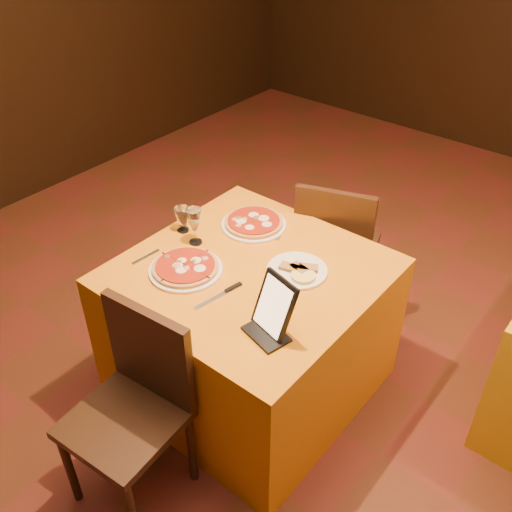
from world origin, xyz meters
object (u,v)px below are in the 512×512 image
Objects in this scene: pizza_far at (254,223)px; wine_glass at (195,226)px; main_table at (251,329)px; water_glass at (182,220)px; chair_main_far at (338,245)px; pizza_near at (186,268)px; chair_main_near at (124,422)px; tablet at (274,306)px.

wine_glass reaches higher than pizza_far.
main_table is 0.64m from water_glass.
chair_main_far is 4.79× the size of wine_glass.
main_table is at bearing 41.34° from pizza_near.
pizza_far is at bearing 96.23° from chair_main_near.
tablet is at bearing 54.96° from chair_main_near.
main_table is 3.35× the size of pizza_far.
chair_main_far is 1.15m from tablet.
chair_main_near reaches higher than main_table.
tablet is (0.66, -0.24, 0.03)m from wine_glass.
pizza_far is at bearing 46.22° from water_glass.
chair_main_far is at bearing 66.27° from pizza_far.
chair_main_far is 2.72× the size of pizza_near.
pizza_far is at bearing 126.89° from main_table.
pizza_far is 0.33m from wine_glass.
pizza_near is 0.48m from pizza_far.
chair_main_near is 0.76m from tablet.
tablet reaches higher than chair_main_near.
water_glass is at bearing 39.37° from chair_main_far.
tablet reaches higher than pizza_near.
chair_main_far reaches higher than main_table.
main_table is 0.58m from wine_glass.
tablet reaches higher than main_table.
pizza_near is at bearing -57.54° from wine_glass.
wine_glass reaches higher than chair_main_far.
water_glass is at bearing 137.02° from pizza_near.
water_glass is (-0.46, -0.75, 0.36)m from chair_main_far.
main_table is at bearing 84.91° from chair_main_near.
wine_glass is (-0.34, -0.78, 0.39)m from chair_main_far.
water_glass is at bearing 175.96° from main_table.
tablet is at bearing -4.72° from pizza_near.
pizza_far is 0.76m from tablet.
chair_main_near reaches higher than pizza_near.
chair_main_far is at bearing 58.32° from water_glass.
pizza_far is 2.52× the size of water_glass.
pizza_near is (-0.22, -0.19, 0.39)m from main_table.
tablet is (0.54, -0.04, 0.10)m from pizza_near.
pizza_far is at bearing 149.29° from tablet.
water_glass reaches higher than main_table.
chair_main_near reaches higher than water_glass.
main_table is 5.79× the size of wine_glass.
chair_main_near is 7.00× the size of water_glass.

